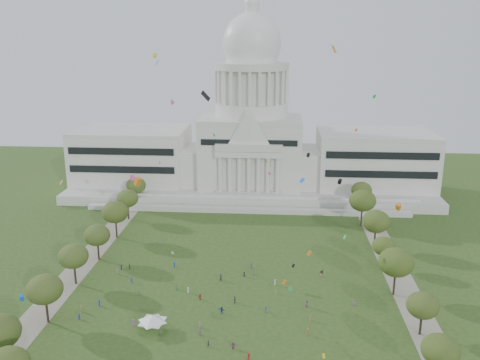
# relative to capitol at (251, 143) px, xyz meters

# --- Properties ---
(ground) EXTENTS (400.00, 400.00, 0.00)m
(ground) POSITION_rel_capitol_xyz_m (0.00, -113.59, -22.30)
(ground) COLOR #304B1D
(ground) RESTS_ON ground
(capitol) EXTENTS (160.00, 64.50, 91.30)m
(capitol) POSITION_rel_capitol_xyz_m (0.00, 0.00, 0.00)
(capitol) COLOR beige
(capitol) RESTS_ON ground
(path_left) EXTENTS (8.00, 160.00, 0.04)m
(path_left) POSITION_rel_capitol_xyz_m (-48.00, -83.59, -22.28)
(path_left) COLOR gray
(path_left) RESTS_ON ground
(path_right) EXTENTS (8.00, 160.00, 0.04)m
(path_right) POSITION_rel_capitol_xyz_m (48.00, -83.59, -22.28)
(path_right) COLOR gray
(path_right) RESTS_ON ground
(row_tree_r_0) EXTENTS (7.67, 7.67, 10.91)m
(row_tree_r_0) POSITION_rel_capitol_xyz_m (44.94, -133.18, -14.55)
(row_tree_r_0) COLOR black
(row_tree_r_0) RESTS_ON ground
(row_tree_l_1) EXTENTS (8.86, 8.86, 12.59)m
(row_tree_l_1) POSITION_rel_capitol_xyz_m (-44.07, -116.55, -13.34)
(row_tree_l_1) COLOR black
(row_tree_l_1) RESTS_ON ground
(row_tree_r_1) EXTENTS (7.58, 7.58, 10.78)m
(row_tree_r_1) POSITION_rel_capitol_xyz_m (46.22, -115.34, -14.64)
(row_tree_r_1) COLOR black
(row_tree_r_1) RESTS_ON ground
(row_tree_l_2) EXTENTS (8.42, 8.42, 11.97)m
(row_tree_l_2) POSITION_rel_capitol_xyz_m (-45.04, -96.29, -13.79)
(row_tree_l_2) COLOR black
(row_tree_l_2) RESTS_ON ground
(row_tree_r_2) EXTENTS (9.55, 9.55, 13.58)m
(row_tree_r_2) POSITION_rel_capitol_xyz_m (44.17, -96.15, -12.64)
(row_tree_r_2) COLOR black
(row_tree_r_2) RESTS_ON ground
(row_tree_l_3) EXTENTS (8.12, 8.12, 11.55)m
(row_tree_l_3) POSITION_rel_capitol_xyz_m (-44.09, -79.67, -14.09)
(row_tree_l_3) COLOR black
(row_tree_l_3) RESTS_ON ground
(row_tree_r_3) EXTENTS (7.01, 7.01, 9.98)m
(row_tree_r_3) POSITION_rel_capitol_xyz_m (44.40, -79.10, -15.21)
(row_tree_r_3) COLOR black
(row_tree_r_3) RESTS_ON ground
(row_tree_l_4) EXTENTS (9.29, 9.29, 13.21)m
(row_tree_l_4) POSITION_rel_capitol_xyz_m (-44.08, -61.17, -12.90)
(row_tree_l_4) COLOR black
(row_tree_l_4) RESTS_ON ground
(row_tree_r_4) EXTENTS (9.19, 9.19, 13.06)m
(row_tree_r_4) POSITION_rel_capitol_xyz_m (44.76, -63.55, -13.01)
(row_tree_r_4) COLOR black
(row_tree_r_4) RESTS_ON ground
(row_tree_l_5) EXTENTS (8.33, 8.33, 11.85)m
(row_tree_l_5) POSITION_rel_capitol_xyz_m (-45.22, -42.58, -13.88)
(row_tree_l_5) COLOR black
(row_tree_l_5) RESTS_ON ground
(row_tree_r_5) EXTENTS (9.82, 9.82, 13.96)m
(row_tree_r_5) POSITION_rel_capitol_xyz_m (43.49, -43.40, -12.37)
(row_tree_r_5) COLOR black
(row_tree_r_5) RESTS_ON ground
(row_tree_l_6) EXTENTS (8.19, 8.19, 11.64)m
(row_tree_l_6) POSITION_rel_capitol_xyz_m (-46.87, -24.45, -14.02)
(row_tree_l_6) COLOR black
(row_tree_l_6) RESTS_ON ground
(row_tree_r_6) EXTENTS (8.42, 8.42, 11.97)m
(row_tree_r_6) POSITION_rel_capitol_xyz_m (45.96, -25.46, -13.79)
(row_tree_r_6) COLOR black
(row_tree_r_6) RESTS_ON ground
(event_tent) EXTENTS (8.47, 8.47, 4.15)m
(event_tent) POSITION_rel_capitol_xyz_m (-17.36, -118.15, -19.08)
(event_tent) COLOR #4C4C4C
(event_tent) RESTS_ON ground
(person_0) EXTENTS (0.90, 0.93, 1.61)m
(person_0) POSITION_rel_capitol_xyz_m (32.56, -102.61, -21.49)
(person_0) COLOR #994C8C
(person_0) RESTS_ON ground
(person_2) EXTENTS (1.04, 0.94, 1.82)m
(person_2) POSITION_rel_capitol_xyz_m (20.22, -104.69, -21.39)
(person_2) COLOR #994C8C
(person_2) RESTS_ON ground
(person_3) EXTENTS (0.59, 1.07, 1.62)m
(person_3) POSITION_rel_capitol_xyz_m (9.53, -108.10, -21.49)
(person_3) COLOR navy
(person_3) RESTS_ON ground
(person_4) EXTENTS (0.87, 1.26, 1.96)m
(person_4) POSITION_rel_capitol_xyz_m (1.22, -103.76, -21.32)
(person_4) COLOR #4C4C51
(person_4) RESTS_ON ground
(person_5) EXTENTS (1.90, 1.33, 1.91)m
(person_5) POSITION_rel_capitol_xyz_m (-1.64, -109.38, -21.34)
(person_5) COLOR navy
(person_5) RESTS_ON ground
(person_6) EXTENTS (1.00, 1.14, 1.96)m
(person_6) POSITION_rel_capitol_xyz_m (6.29, -128.54, -21.32)
(person_6) COLOR #B21E1E
(person_6) RESTS_ON ground
(person_7) EXTENTS (0.65, 0.69, 1.54)m
(person_7) POSITION_rel_capitol_xyz_m (-3.17, -123.90, -21.53)
(person_7) COLOR #26262B
(person_7) RESTS_ON ground
(person_8) EXTENTS (0.94, 0.81, 1.65)m
(person_8) POSITION_rel_capitol_xyz_m (-8.23, -102.70, -21.47)
(person_8) COLOR #B21E1E
(person_8) RESTS_ON ground
(person_9) EXTENTS (1.16, 1.17, 1.68)m
(person_9) POSITION_rel_capitol_xyz_m (19.74, -117.59, -21.45)
(person_9) COLOR olive
(person_9) RESTS_ON ground
(person_10) EXTENTS (0.61, 0.87, 1.35)m
(person_10) POSITION_rel_capitol_xyz_m (11.95, -98.25, -21.62)
(person_10) COLOR silver
(person_10) RESTS_ON ground
(person_11) EXTENTS (1.79, 1.12, 1.80)m
(person_11) POSITION_rel_capitol_xyz_m (2.59, -124.32, -21.39)
(person_11) COLOR #994C8C
(person_11) RESTS_ON ground
(distant_crowd) EXTENTS (63.42, 37.06, 1.91)m
(distant_crowd) POSITION_rel_capitol_xyz_m (-13.33, -98.30, -21.47)
(distant_crowd) COLOR navy
(distant_crowd) RESTS_ON ground
(kite_swarm) EXTENTS (82.69, 101.10, 63.07)m
(kite_swarm) POSITION_rel_capitol_xyz_m (-0.23, -101.06, 10.67)
(kite_swarm) COLOR orange
(kite_swarm) RESTS_ON ground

